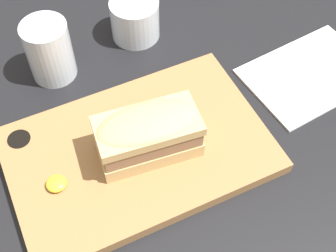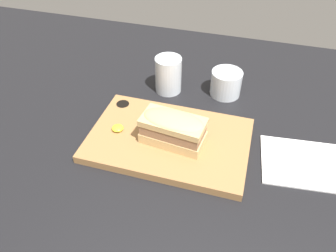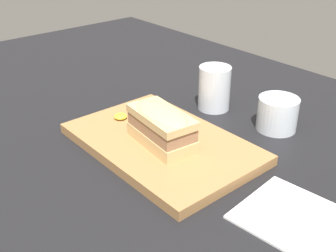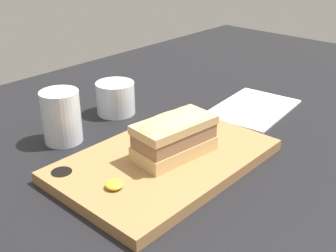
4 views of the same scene
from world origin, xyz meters
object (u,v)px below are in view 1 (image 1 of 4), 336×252
at_px(napkin, 310,74).
at_px(water_glass, 50,54).
at_px(sandwich, 148,133).
at_px(serving_board, 138,151).
at_px(wine_glass, 135,20).

bearing_deg(napkin, water_glass, 153.87).
bearing_deg(sandwich, serving_board, 140.97).
distance_m(sandwich, wine_glass, 0.25).
distance_m(wine_glass, napkin, 0.30).
bearing_deg(serving_board, water_glass, 106.41).
height_order(serving_board, water_glass, water_glass).
bearing_deg(serving_board, napkin, 3.73).
distance_m(sandwich, water_glass, 0.23).
height_order(serving_board, wine_glass, wine_glass).
relative_size(wine_glass, napkin, 0.38).
bearing_deg(wine_glass, napkin, -43.74).
bearing_deg(sandwich, water_glass, 108.82).
relative_size(water_glass, wine_glass, 1.20).
xyz_separation_m(sandwich, wine_glass, (0.08, 0.24, -0.03)).
bearing_deg(wine_glass, water_glass, -170.36).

